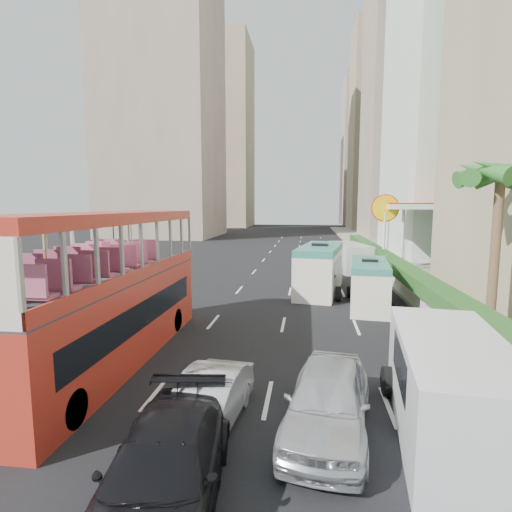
% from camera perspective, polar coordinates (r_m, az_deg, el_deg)
% --- Properties ---
extents(ground_plane, '(200.00, 200.00, 0.00)m').
position_cam_1_polar(ground_plane, '(13.42, 4.34, -15.99)').
color(ground_plane, black).
rests_on(ground_plane, ground).
extents(double_decker_bus, '(2.50, 11.00, 5.06)m').
position_cam_1_polar(double_decker_bus, '(14.25, -20.50, -4.39)').
color(double_decker_bus, '#B62B1D').
rests_on(double_decker_bus, ground).
extents(car_silver_lane_a, '(1.76, 4.01, 1.28)m').
position_cam_1_polar(car_silver_lane_a, '(10.50, -6.89, -23.05)').
color(car_silver_lane_a, silver).
rests_on(car_silver_lane_a, ground).
extents(car_silver_lane_b, '(2.50, 4.86, 1.58)m').
position_cam_1_polar(car_silver_lane_b, '(10.39, 10.14, -23.45)').
color(car_silver_lane_b, silver).
rests_on(car_silver_lane_b, ground).
extents(car_black, '(2.55, 5.17, 1.45)m').
position_cam_1_polar(car_black, '(8.43, -12.91, -31.75)').
color(car_black, black).
rests_on(car_black, ground).
extents(van_asset, '(2.23, 4.55, 1.24)m').
position_cam_1_polar(van_asset, '(30.91, 8.14, -2.71)').
color(van_asset, silver).
rests_on(van_asset, ground).
extents(minibus_near, '(3.20, 6.75, 2.87)m').
position_cam_1_polar(minibus_near, '(24.63, 9.10, -1.86)').
color(minibus_near, silver).
rests_on(minibus_near, ground).
extents(minibus_far, '(2.42, 5.58, 2.40)m').
position_cam_1_polar(minibus_far, '(21.77, 15.85, -3.88)').
color(minibus_far, silver).
rests_on(minibus_far, ground).
extents(panel_van_near, '(2.93, 5.91, 2.27)m').
position_cam_1_polar(panel_van_near, '(10.60, 26.10, -16.56)').
color(panel_van_near, silver).
rests_on(panel_van_near, ground).
extents(panel_van_far, '(3.23, 5.80, 2.19)m').
position_cam_1_polar(panel_van_far, '(33.61, 13.22, -0.14)').
color(panel_van_far, silver).
rests_on(panel_van_far, ground).
extents(sidewalk, '(6.00, 120.00, 0.18)m').
position_cam_1_polar(sidewalk, '(38.60, 19.84, -0.96)').
color(sidewalk, '#99968C').
rests_on(sidewalk, ground).
extents(kerb_wall, '(0.30, 44.00, 1.00)m').
position_cam_1_polar(kerb_wall, '(27.30, 19.09, -2.90)').
color(kerb_wall, silver).
rests_on(kerb_wall, sidewalk).
extents(hedge, '(1.10, 44.00, 0.70)m').
position_cam_1_polar(hedge, '(27.17, 19.16, -1.13)').
color(hedge, '#2D6626').
rests_on(hedge, kerb_wall).
extents(palm_tree, '(0.36, 0.36, 6.40)m').
position_cam_1_polar(palm_tree, '(17.93, 30.95, 0.09)').
color(palm_tree, brown).
rests_on(palm_tree, sidewalk).
extents(shell_station, '(6.50, 8.00, 5.50)m').
position_cam_1_polar(shell_station, '(36.63, 22.22, 2.71)').
color(shell_station, silver).
rests_on(shell_station, ground).
extents(tower_mid, '(16.00, 16.00, 50.00)m').
position_cam_1_polar(tower_mid, '(75.07, 22.14, 21.92)').
color(tower_mid, tan).
rests_on(tower_mid, ground).
extents(tower_far_a, '(14.00, 14.00, 44.00)m').
position_cam_1_polar(tower_far_a, '(97.18, 17.72, 16.78)').
color(tower_far_a, tan).
rests_on(tower_far_a, ground).
extents(tower_far_b, '(14.00, 14.00, 40.00)m').
position_cam_1_polar(tower_far_b, '(118.39, 15.74, 14.08)').
color(tower_far_b, tan).
rests_on(tower_far_b, ground).
extents(tower_left_a, '(18.00, 18.00, 52.00)m').
position_cam_1_polar(tower_left_a, '(74.61, -13.31, 23.14)').
color(tower_left_a, tan).
rests_on(tower_left_a, ground).
extents(tower_left_b, '(16.00, 16.00, 46.00)m').
position_cam_1_polar(tower_left_b, '(106.27, -5.26, 16.77)').
color(tower_left_b, tan).
rests_on(tower_left_b, ground).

